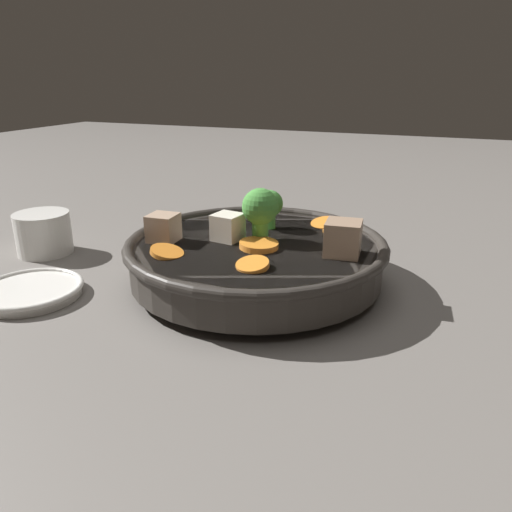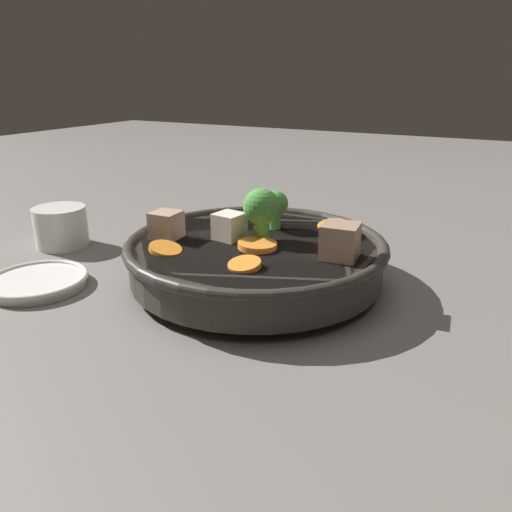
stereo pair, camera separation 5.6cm
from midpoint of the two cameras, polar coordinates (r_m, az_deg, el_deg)
ground_plane at (r=0.57m, az=2.81°, el=-3.12°), size 3.00×3.00×0.00m
stirfry_bowl at (r=0.56m, az=2.90°, el=0.19°), size 0.29×0.29×0.11m
side_saucer at (r=0.59m, az=-21.29°, el=-2.77°), size 0.11×0.11×0.01m
tea_cup at (r=0.72m, az=-19.39°, el=3.19°), size 0.07×0.07×0.05m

